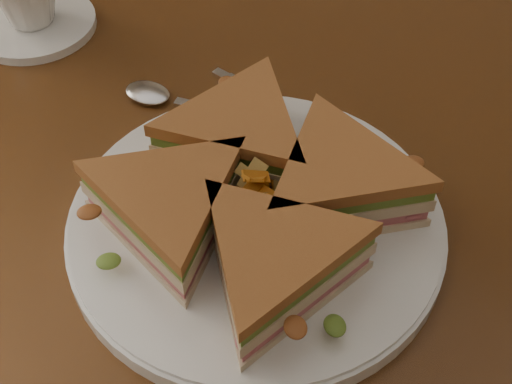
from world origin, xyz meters
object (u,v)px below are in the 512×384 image
plate (256,226)px  table (277,258)px  sandwich_wedges (256,196)px  knife (292,114)px  spoon (169,99)px  saucer (33,24)px

plate → table: bearing=92.2°
table → sandwich_wedges: (0.00, -0.05, 0.14)m
sandwich_wedges → knife: bearing=103.0°
plate → spoon: plate is taller
table → plate: 0.12m
knife → sandwich_wedges: bearing=-64.4°
sandwich_wedges → plate: bearing=-128.0°
plate → spoon: (-0.15, 0.11, -0.00)m
sandwich_wedges → saucer: sandwich_wedges is taller
saucer → knife: bearing=-0.7°
table → saucer: bearing=164.1°
sandwich_wedges → spoon: sandwich_wedges is taller
table → knife: size_ratio=5.64×
plate → saucer: bearing=156.9°
table → knife: (-0.03, 0.10, 0.10)m
knife → saucer: size_ratio=1.54×
sandwich_wedges → spoon: (-0.15, 0.11, -0.04)m
plate → spoon: 0.19m
plate → spoon: size_ratio=1.71×
sandwich_wedges → spoon: 0.19m
sandwich_wedges → knife: sandwich_wedges is taller
knife → saucer: bearing=-168.1°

